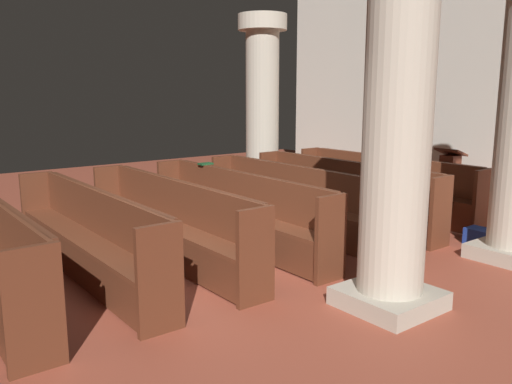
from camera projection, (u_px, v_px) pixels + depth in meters
ground_plane at (198, 274)px, 6.11m from camera, size 19.20×19.20×0.00m
back_wall at (489, 82)px, 9.33m from camera, size 10.00×0.16×4.50m
pew_row_0 at (384, 184)px, 9.08m from camera, size 3.69×0.47×0.98m
pew_row_1 at (342, 190)px, 8.45m from camera, size 3.69×0.46×0.98m
pew_row_2 at (294, 198)px, 7.83m from camera, size 3.69×0.46×0.98m
pew_row_3 at (237, 208)px, 7.20m from camera, size 3.69×0.47×0.98m
pew_row_4 at (169, 219)px, 6.58m from camera, size 3.69×0.46×0.98m
pew_row_5 at (87, 232)px, 5.95m from camera, size 3.69×0.46×0.98m
pillar_far_side at (262, 103)px, 10.49m from camera, size 0.96×0.96×3.56m
pillar_aisle_rear at (398, 118)px, 4.84m from camera, size 0.92×0.92×3.56m
lectern at (449, 182)px, 9.61m from camera, size 0.48×0.45×1.08m
hymn_book at (206, 164)px, 8.05m from camera, size 0.13×0.21×0.03m
kneeler_box_blue at (481, 237)px, 7.26m from camera, size 0.39×0.28×0.23m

